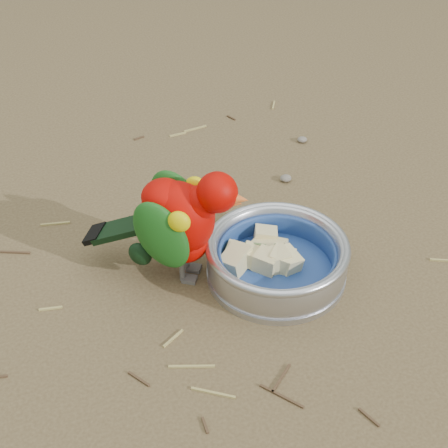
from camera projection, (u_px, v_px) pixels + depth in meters
name	position (u px, v px, depth m)	size (l,w,h in m)	color
ground	(212.00, 279.00, 1.00)	(60.00, 60.00, 0.00)	brown
food_bowl	(276.00, 272.00, 1.00)	(0.20, 0.20, 0.02)	#B2B2BA
bowl_wall	(277.00, 256.00, 0.98)	(0.20, 0.20, 0.04)	#B2B2BA
fruit_wedges	(277.00, 260.00, 0.99)	(0.12, 0.12, 0.03)	beige
lory_parrot	(180.00, 227.00, 0.96)	(0.10, 0.22, 0.18)	#B10500
ground_debris	(212.00, 257.00, 1.03)	(0.90, 0.80, 0.01)	tan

